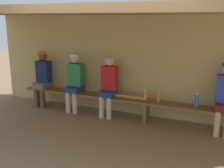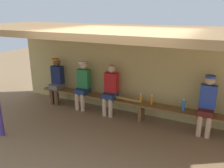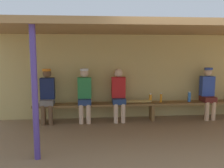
# 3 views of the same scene
# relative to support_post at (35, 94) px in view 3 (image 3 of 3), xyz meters

# --- Properties ---
(ground_plane) EXTENTS (24.00, 24.00, 0.00)m
(ground_plane) POSITION_rel_support_post_xyz_m (2.49, 0.55, -1.10)
(ground_plane) COLOR #8C6D4C
(back_wall) EXTENTS (8.00, 0.20, 2.20)m
(back_wall) POSITION_rel_support_post_xyz_m (2.49, 2.55, 0.00)
(back_wall) COLOR tan
(back_wall) RESTS_ON ground
(dugout_roof) EXTENTS (8.00, 2.80, 0.12)m
(dugout_roof) POSITION_rel_support_post_xyz_m (2.49, 1.25, 1.16)
(dugout_roof) COLOR #9E7547
(dugout_roof) RESTS_ON back_wall
(support_post) EXTENTS (0.10, 0.10, 2.20)m
(support_post) POSITION_rel_support_post_xyz_m (0.00, 0.00, 0.00)
(support_post) COLOR #4C388C
(support_post) RESTS_ON ground
(bench) EXTENTS (6.00, 0.36, 0.46)m
(bench) POSITION_rel_support_post_xyz_m (2.49, 2.10, -0.71)
(bench) COLOR brown
(bench) RESTS_ON ground
(player_in_blue) EXTENTS (0.34, 0.42, 1.34)m
(player_in_blue) POSITION_rel_support_post_xyz_m (1.63, 2.10, -0.37)
(player_in_blue) COLOR navy
(player_in_blue) RESTS_ON ground
(player_rightmost) EXTENTS (0.34, 0.42, 1.34)m
(player_rightmost) POSITION_rel_support_post_xyz_m (-0.15, 2.10, -0.35)
(player_rightmost) COLOR slate
(player_rightmost) RESTS_ON ground
(player_middle) EXTENTS (0.34, 0.42, 1.34)m
(player_middle) POSITION_rel_support_post_xyz_m (0.77, 2.10, -0.35)
(player_middle) COLOR navy
(player_middle) RESTS_ON ground
(player_near_post) EXTENTS (0.34, 0.42, 1.34)m
(player_near_post) POSITION_rel_support_post_xyz_m (3.98, 2.10, -0.35)
(player_near_post) COLOR #591E19
(player_near_post) RESTS_ON ground
(water_bottle_green) EXTENTS (0.07, 0.07, 0.23)m
(water_bottle_green) POSITION_rel_support_post_xyz_m (2.46, 2.13, -0.53)
(water_bottle_green) COLOR orange
(water_bottle_green) RESTS_ON bench
(water_bottle_blue) EXTENTS (0.06, 0.06, 0.24)m
(water_bottle_blue) POSITION_rel_support_post_xyz_m (2.74, 2.13, -0.53)
(water_bottle_blue) COLOR orange
(water_bottle_blue) RESTS_ON bench
(water_bottle_clear) EXTENTS (0.08, 0.08, 0.27)m
(water_bottle_clear) POSITION_rel_support_post_xyz_m (3.49, 2.11, -0.51)
(water_bottle_clear) COLOR blue
(water_bottle_clear) RESTS_ON bench
(baseball_bat) EXTENTS (0.89, 0.08, 0.07)m
(baseball_bat) POSITION_rel_support_post_xyz_m (2.03, 2.10, -0.61)
(baseball_bat) COLOR tan
(baseball_bat) RESTS_ON bench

